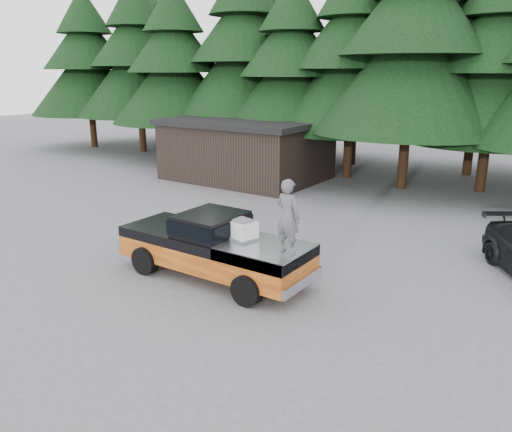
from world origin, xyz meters
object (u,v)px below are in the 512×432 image
Objects in this scene: pickup_truck at (214,256)px; utility_building at (247,149)px; man_on_bed at (288,217)px; air_compressor at (242,230)px.

pickup_truck is 0.71× the size of utility_building.
man_on_bed is 15.65m from utility_building.
pickup_truck is at bearing 4.42° from man_on_bed.
man_on_bed reaches higher than pickup_truck.
air_compressor is 0.09× the size of utility_building.
air_compressor is 14.47m from utility_building.
pickup_truck is 14.08m from utility_building.
utility_building reaches higher than pickup_truck.
utility_building is (-8.27, 11.86, 0.09)m from air_compressor.
utility_building is (-9.88, 12.12, -0.63)m from man_on_bed.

